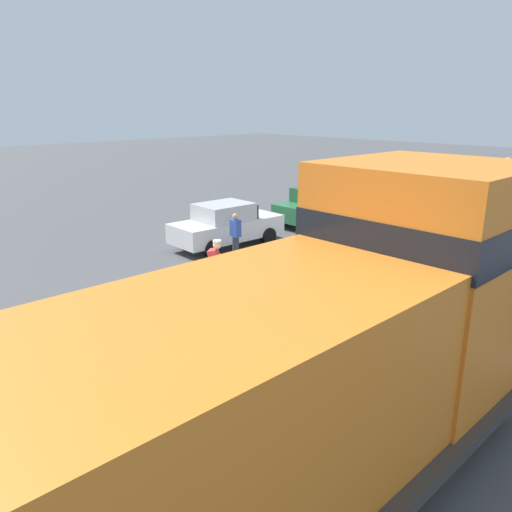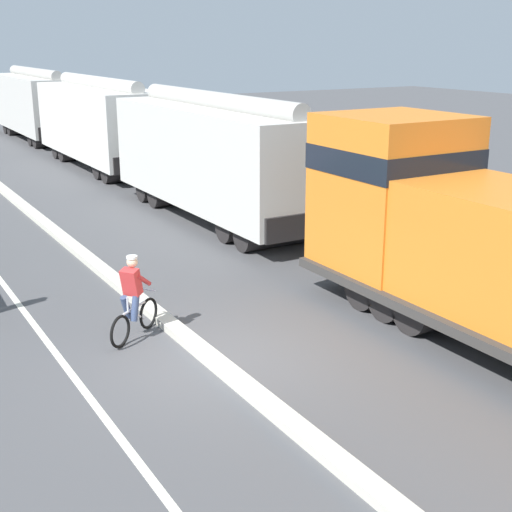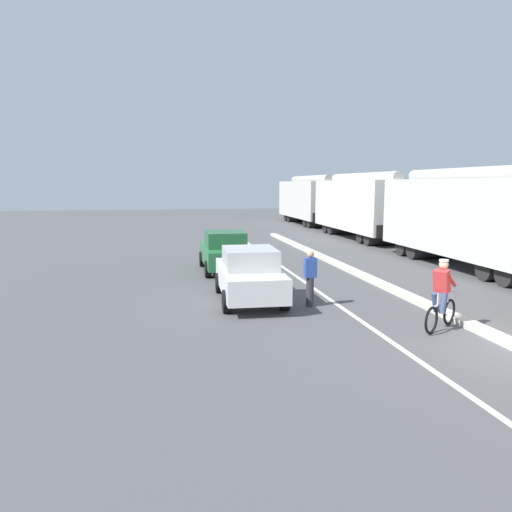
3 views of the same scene
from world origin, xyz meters
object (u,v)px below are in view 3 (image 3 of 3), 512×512
Objects in this scene: hopper_car_lead at (471,218)px; pedestrian_by_cars at (310,277)px; hopper_car_trailing at (309,200)px; hopper_car_middle at (362,206)px; parked_car_white at (249,274)px; cyclist at (441,296)px; parked_car_green at (225,251)px.

pedestrian_by_cars is at bearing -148.69° from hopper_car_lead.
hopper_car_middle is at bearing -90.00° from hopper_car_trailing.
parked_car_white is 2.63× the size of pedestrian_by_cars.
cyclist is 1.06× the size of pedestrian_by_cars.
hopper_car_trailing reaches higher than parked_car_green.
hopper_car_middle reaches higher than parked_car_green.
parked_car_white and pedestrian_by_cars have the same top height.
hopper_car_middle is 1.00× the size of hopper_car_trailing.
parked_car_green is 2.60× the size of pedestrian_by_cars.
hopper_car_lead reaches higher than pedestrian_by_cars.
hopper_car_lead is 1.00× the size of hopper_car_trailing.
hopper_car_lead is 6.54× the size of pedestrian_by_cars.
hopper_car_lead and hopper_car_trailing have the same top height.
parked_car_green and pedestrian_by_cars have the same top height.
parked_car_white is at bearing 137.10° from cyclist.
cyclist is 3.71m from pedestrian_by_cars.
pedestrian_by_cars is (1.68, -6.27, 0.03)m from parked_car_green.
cyclist is at bearing -42.90° from parked_car_white.
hopper_car_trailing reaches higher than pedestrian_by_cars.
parked_car_white is at bearing -122.50° from hopper_car_middle.
hopper_car_middle is 20.48m from cyclist.
parked_car_green is at bearing 90.89° from parked_car_white.
hopper_car_trailing reaches higher than parked_car_white.
hopper_car_middle is (0.00, 11.60, 0.00)m from hopper_car_lead.
hopper_car_lead is 10.28m from parked_car_green.
hopper_car_middle is 2.49× the size of parked_car_white.
hopper_car_lead is at bearing 52.85° from cyclist.
hopper_car_lead is at bearing 31.31° from pedestrian_by_cars.
parked_car_green is at bearing -114.66° from hopper_car_trailing.
hopper_car_lead is 10.96m from parked_car_white.
hopper_car_trailing is at bearing 90.00° from hopper_car_middle.
cyclist is (-6.01, -19.53, -1.26)m from hopper_car_middle.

